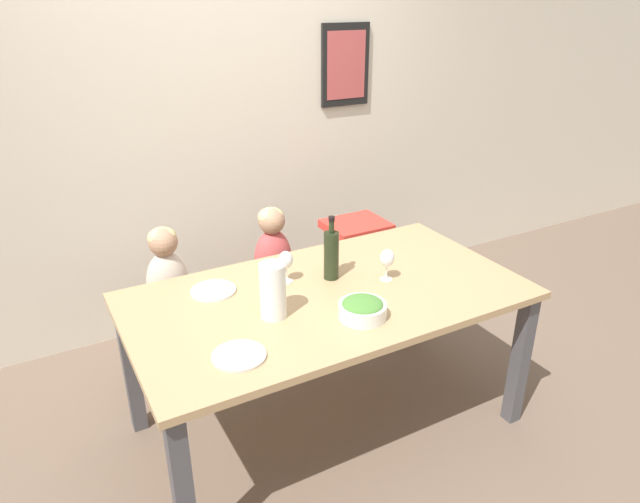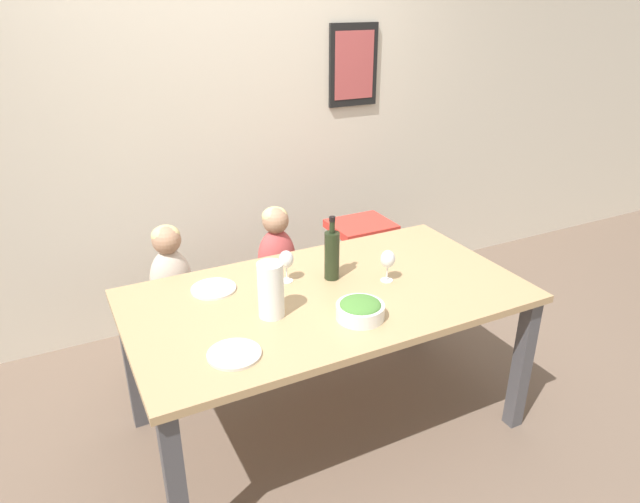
{
  "view_description": "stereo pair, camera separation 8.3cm",
  "coord_description": "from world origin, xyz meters",
  "px_view_note": "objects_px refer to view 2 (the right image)",
  "views": [
    {
      "loc": [
        -1.16,
        -2.02,
        2.03
      ],
      "look_at": [
        0.0,
        0.07,
        0.94
      ],
      "focal_mm": 32.0,
      "sensor_mm": 36.0,
      "label": 1
    },
    {
      "loc": [
        -1.08,
        -2.05,
        2.03
      ],
      "look_at": [
        0.0,
        0.07,
        0.94
      ],
      "focal_mm": 32.0,
      "sensor_mm": 36.0,
      "label": 2
    }
  ],
  "objects_px": {
    "chair_far_center": "(278,296)",
    "salad_bowl_large": "(360,309)",
    "paper_towel_roll": "(271,290)",
    "dinner_plate_front_left": "(234,354)",
    "wine_glass_far": "(286,260)",
    "wine_bottle": "(332,254)",
    "wine_glass_near": "(388,260)",
    "person_child_left": "(170,269)",
    "chair_far_left": "(176,321)",
    "person_child_center": "(276,248)",
    "dinner_plate_back_left": "(214,289)",
    "chair_right_highchair": "(360,248)"
  },
  "relations": [
    {
      "from": "dinner_plate_front_left",
      "to": "person_child_left",
      "type": "bearing_deg",
      "value": 90.72
    },
    {
      "from": "person_child_left",
      "to": "salad_bowl_large",
      "type": "bearing_deg",
      "value": -59.52
    },
    {
      "from": "chair_far_left",
      "to": "person_child_left",
      "type": "distance_m",
      "value": 0.32
    },
    {
      "from": "wine_bottle",
      "to": "wine_glass_near",
      "type": "relative_size",
      "value": 2.01
    },
    {
      "from": "wine_bottle",
      "to": "dinner_plate_back_left",
      "type": "xyz_separation_m",
      "value": [
        -0.55,
        0.14,
        -0.12
      ]
    },
    {
      "from": "chair_far_center",
      "to": "wine_glass_far",
      "type": "relative_size",
      "value": 2.76
    },
    {
      "from": "chair_far_center",
      "to": "dinner_plate_front_left",
      "type": "bearing_deg",
      "value": -120.73
    },
    {
      "from": "chair_far_center",
      "to": "salad_bowl_large",
      "type": "height_order",
      "value": "salad_bowl_large"
    },
    {
      "from": "person_child_center",
      "to": "paper_towel_roll",
      "type": "height_order",
      "value": "paper_towel_roll"
    },
    {
      "from": "person_child_center",
      "to": "chair_far_left",
      "type": "bearing_deg",
      "value": -179.91
    },
    {
      "from": "chair_right_highchair",
      "to": "dinner_plate_front_left",
      "type": "relative_size",
      "value": 3.54
    },
    {
      "from": "paper_towel_roll",
      "to": "person_child_center",
      "type": "bearing_deg",
      "value": 65.91
    },
    {
      "from": "chair_far_left",
      "to": "chair_right_highchair",
      "type": "distance_m",
      "value": 1.2
    },
    {
      "from": "chair_far_left",
      "to": "wine_bottle",
      "type": "distance_m",
      "value": 1.03
    },
    {
      "from": "chair_right_highchair",
      "to": "person_child_left",
      "type": "distance_m",
      "value": 1.19
    },
    {
      "from": "wine_bottle",
      "to": "dinner_plate_back_left",
      "type": "height_order",
      "value": "wine_bottle"
    },
    {
      "from": "chair_far_left",
      "to": "wine_bottle",
      "type": "xyz_separation_m",
      "value": [
        0.65,
        -0.61,
        0.52
      ]
    },
    {
      "from": "person_child_center",
      "to": "paper_towel_roll",
      "type": "relative_size",
      "value": 2.0
    },
    {
      "from": "wine_bottle",
      "to": "paper_towel_roll",
      "type": "relative_size",
      "value": 1.29
    },
    {
      "from": "paper_towel_roll",
      "to": "dinner_plate_back_left",
      "type": "height_order",
      "value": "paper_towel_roll"
    },
    {
      "from": "wine_bottle",
      "to": "wine_glass_near",
      "type": "bearing_deg",
      "value": -33.0
    },
    {
      "from": "wine_glass_far",
      "to": "salad_bowl_large",
      "type": "xyz_separation_m",
      "value": [
        0.14,
        -0.45,
        -0.07
      ]
    },
    {
      "from": "chair_far_left",
      "to": "dinner_plate_front_left",
      "type": "bearing_deg",
      "value": -89.28
    },
    {
      "from": "dinner_plate_front_left",
      "to": "dinner_plate_back_left",
      "type": "distance_m",
      "value": 0.55
    },
    {
      "from": "chair_far_center",
      "to": "person_child_center",
      "type": "bearing_deg",
      "value": 90.0
    },
    {
      "from": "chair_far_center",
      "to": "person_child_center",
      "type": "relative_size",
      "value": 0.89
    },
    {
      "from": "wine_bottle",
      "to": "wine_glass_far",
      "type": "bearing_deg",
      "value": 161.57
    },
    {
      "from": "paper_towel_roll",
      "to": "wine_glass_far",
      "type": "bearing_deg",
      "value": 54.53
    },
    {
      "from": "wine_glass_near",
      "to": "wine_glass_far",
      "type": "xyz_separation_m",
      "value": [
        -0.43,
        0.21,
        0.0
      ]
    },
    {
      "from": "chair_far_left",
      "to": "salad_bowl_large",
      "type": "xyz_separation_m",
      "value": [
        0.58,
        -0.99,
        0.43
      ]
    },
    {
      "from": "person_child_left",
      "to": "salad_bowl_large",
      "type": "xyz_separation_m",
      "value": [
        0.58,
        -0.99,
        0.12
      ]
    },
    {
      "from": "paper_towel_roll",
      "to": "dinner_plate_back_left",
      "type": "xyz_separation_m",
      "value": [
        -0.15,
        0.34,
        -0.12
      ]
    },
    {
      "from": "chair_far_left",
      "to": "wine_bottle",
      "type": "bearing_deg",
      "value": -42.95
    },
    {
      "from": "person_child_left",
      "to": "person_child_center",
      "type": "xyz_separation_m",
      "value": [
        0.61,
        0.0,
        0.0
      ]
    },
    {
      "from": "paper_towel_roll",
      "to": "dinner_plate_front_left",
      "type": "relative_size",
      "value": 1.18
    },
    {
      "from": "person_child_center",
      "to": "wine_glass_far",
      "type": "distance_m",
      "value": 0.59
    },
    {
      "from": "chair_far_center",
      "to": "wine_bottle",
      "type": "height_order",
      "value": "wine_bottle"
    },
    {
      "from": "wine_glass_far",
      "to": "dinner_plate_back_left",
      "type": "distance_m",
      "value": 0.37
    },
    {
      "from": "person_child_center",
      "to": "salad_bowl_large",
      "type": "bearing_deg",
      "value": -91.74
    },
    {
      "from": "dinner_plate_back_left",
      "to": "salad_bowl_large",
      "type": "bearing_deg",
      "value": -47.48
    },
    {
      "from": "wine_glass_far",
      "to": "dinner_plate_front_left",
      "type": "distance_m",
      "value": 0.65
    },
    {
      "from": "person_child_center",
      "to": "salad_bowl_large",
      "type": "relative_size",
      "value": 2.38
    },
    {
      "from": "person_child_left",
      "to": "wine_glass_near",
      "type": "distance_m",
      "value": 1.17
    },
    {
      "from": "salad_bowl_large",
      "to": "dinner_plate_back_left",
      "type": "bearing_deg",
      "value": 132.52
    },
    {
      "from": "wine_glass_far",
      "to": "dinner_plate_front_left",
      "type": "relative_size",
      "value": 0.76
    },
    {
      "from": "paper_towel_roll",
      "to": "wine_glass_far",
      "type": "relative_size",
      "value": 1.55
    },
    {
      "from": "chair_right_highchair",
      "to": "dinner_plate_front_left",
      "type": "bearing_deg",
      "value": -139.11
    },
    {
      "from": "wine_glass_near",
      "to": "salad_bowl_large",
      "type": "relative_size",
      "value": 0.76
    },
    {
      "from": "wine_bottle",
      "to": "wine_glass_near",
      "type": "height_order",
      "value": "wine_bottle"
    },
    {
      "from": "person_child_left",
      "to": "dinner_plate_front_left",
      "type": "bearing_deg",
      "value": -89.28
    }
  ]
}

